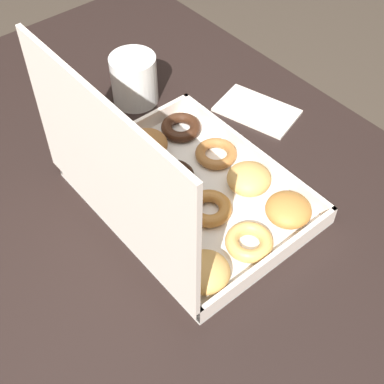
{
  "coord_description": "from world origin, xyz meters",
  "views": [
    {
      "loc": [
        -0.51,
        0.35,
        1.48
      ],
      "look_at": [
        -0.04,
        -0.04,
        0.79
      ],
      "focal_mm": 50.0,
      "sensor_mm": 36.0,
      "label": 1
    }
  ],
  "objects": [
    {
      "name": "coffee_mug",
      "position": [
        0.24,
        -0.12,
        0.83
      ],
      "size": [
        0.09,
        0.09,
        0.1
      ],
      "color": "white",
      "rests_on": "dining_table"
    },
    {
      "name": "paper_napkin",
      "position": [
        0.05,
        -0.29,
        0.78
      ],
      "size": [
        0.18,
        0.14,
        0.01
      ],
      "color": "silver",
      "rests_on": "dining_table"
    },
    {
      "name": "donut_box",
      "position": [
        -0.05,
        -0.01,
        0.83
      ],
      "size": [
        0.39,
        0.3,
        0.31
      ],
      "color": "silver",
      "rests_on": "dining_table"
    },
    {
      "name": "ground_plane",
      "position": [
        0.0,
        0.0,
        0.0
      ],
      "size": [
        8.0,
        8.0,
        0.0
      ],
      "primitive_type": "plane",
      "color": "#42382D"
    },
    {
      "name": "dining_table",
      "position": [
        0.0,
        0.0,
        0.68
      ],
      "size": [
        1.27,
        0.88,
        0.78
      ],
      "color": "black",
      "rests_on": "ground_plane"
    }
  ]
}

